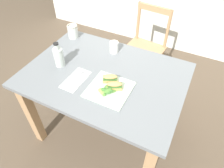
% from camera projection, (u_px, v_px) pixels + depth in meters
% --- Properties ---
extents(ground_plane, '(7.76, 7.76, 0.00)m').
position_uv_depth(ground_plane, '(112.00, 129.00, 2.00)').
color(ground_plane, brown).
extents(dining_table, '(1.16, 0.84, 0.74)m').
position_uv_depth(dining_table, '(105.00, 86.00, 1.58)').
color(dining_table, slate).
rests_on(dining_table, ground).
extents(chair_wooden_far, '(0.44, 0.44, 0.87)m').
position_uv_depth(chair_wooden_far, '(145.00, 48.00, 2.22)').
color(chair_wooden_far, tan).
rests_on(chair_wooden_far, ground).
extents(plate_lunch, '(0.28, 0.28, 0.01)m').
position_uv_depth(plate_lunch, '(109.00, 89.00, 1.36)').
color(plate_lunch, beige).
rests_on(plate_lunch, dining_table).
extents(sandwich_half_front, '(0.11, 0.09, 0.06)m').
position_uv_depth(sandwich_half_front, '(115.00, 86.00, 1.34)').
color(sandwich_half_front, tan).
rests_on(sandwich_half_front, plate_lunch).
extents(sandwich_half_back, '(0.11, 0.09, 0.06)m').
position_uv_depth(sandwich_half_back, '(110.00, 78.00, 1.39)').
color(sandwich_half_back, tan).
rests_on(sandwich_half_back, plate_lunch).
extents(salad_mixed_greens, '(0.12, 0.12, 0.03)m').
position_uv_depth(salad_mixed_greens, '(108.00, 90.00, 1.33)').
color(salad_mixed_greens, '#518438').
rests_on(salad_mixed_greens, plate_lunch).
extents(napkin_folded, '(0.12, 0.24, 0.00)m').
position_uv_depth(napkin_folded, '(76.00, 80.00, 1.44)').
color(napkin_folded, white).
rests_on(napkin_folded, dining_table).
extents(fork_on_napkin, '(0.04, 0.19, 0.00)m').
position_uv_depth(fork_on_napkin, '(77.00, 78.00, 1.44)').
color(fork_on_napkin, silver).
rests_on(fork_on_napkin, napkin_folded).
extents(bottle_cold_brew, '(0.07, 0.07, 0.20)m').
position_uv_depth(bottle_cold_brew, '(59.00, 58.00, 1.50)').
color(bottle_cold_brew, black).
rests_on(bottle_cold_brew, dining_table).
extents(mason_jar_iced_tea, '(0.09, 0.09, 0.12)m').
position_uv_depth(mason_jar_iced_tea, '(73.00, 32.00, 1.80)').
color(mason_jar_iced_tea, '#995623').
rests_on(mason_jar_iced_tea, dining_table).
extents(cup_extra_side, '(0.07, 0.07, 0.09)m').
position_uv_depth(cup_extra_side, '(114.00, 47.00, 1.64)').
color(cup_extra_side, white).
rests_on(cup_extra_side, dining_table).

